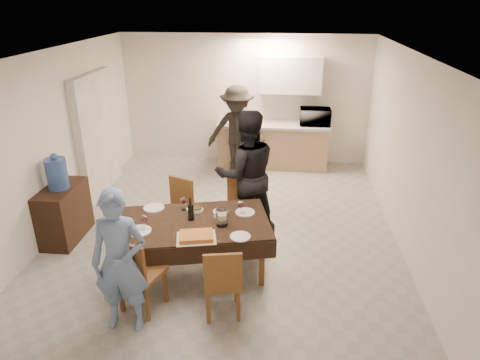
{
  "coord_description": "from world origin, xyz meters",
  "views": [
    {
      "loc": [
        0.79,
        -5.63,
        3.29
      ],
      "look_at": [
        0.24,
        -0.3,
        0.95
      ],
      "focal_mm": 32.0,
      "sensor_mm": 36.0,
      "label": 1
    }
  ],
  "objects_px": {
    "microwave": "(315,117)",
    "person_near": "(120,262)",
    "dining_table": "(195,224)",
    "console": "(64,213)",
    "person_far": "(246,174)",
    "wine_bottle": "(191,209)",
    "water_jug": "(57,174)",
    "water_pitcher": "(222,217)",
    "person_kitchen": "(237,131)",
    "savoury_tart": "(196,236)"
  },
  "relations": [
    {
      "from": "savoury_tart",
      "to": "person_far",
      "type": "relative_size",
      "value": 0.24
    },
    {
      "from": "console",
      "to": "person_kitchen",
      "type": "distance_m",
      "value": 3.53
    },
    {
      "from": "dining_table",
      "to": "savoury_tart",
      "type": "height_order",
      "value": "savoury_tart"
    },
    {
      "from": "water_jug",
      "to": "savoury_tart",
      "type": "relative_size",
      "value": 0.96
    },
    {
      "from": "dining_table",
      "to": "water_jug",
      "type": "relative_size",
      "value": 4.73
    },
    {
      "from": "person_near",
      "to": "person_kitchen",
      "type": "bearing_deg",
      "value": 78.31
    },
    {
      "from": "dining_table",
      "to": "person_far",
      "type": "height_order",
      "value": "person_far"
    },
    {
      "from": "water_jug",
      "to": "wine_bottle",
      "type": "distance_m",
      "value": 2.07
    },
    {
      "from": "dining_table",
      "to": "person_near",
      "type": "distance_m",
      "value": 1.19
    },
    {
      "from": "person_near",
      "to": "water_jug",
      "type": "bearing_deg",
      "value": 129.54
    },
    {
      "from": "console",
      "to": "microwave",
      "type": "xyz_separation_m",
      "value": [
        3.7,
        3.18,
        0.67
      ]
    },
    {
      "from": "savoury_tart",
      "to": "person_far",
      "type": "xyz_separation_m",
      "value": [
        0.45,
        1.43,
        0.19
      ]
    },
    {
      "from": "wine_bottle",
      "to": "person_kitchen",
      "type": "bearing_deg",
      "value": 86.25
    },
    {
      "from": "dining_table",
      "to": "water_jug",
      "type": "distance_m",
      "value": 2.15
    },
    {
      "from": "microwave",
      "to": "person_near",
      "type": "bearing_deg",
      "value": 65.36
    },
    {
      "from": "person_near",
      "to": "person_far",
      "type": "bearing_deg",
      "value": 59.94
    },
    {
      "from": "microwave",
      "to": "person_far",
      "type": "distance_m",
      "value": 2.95
    },
    {
      "from": "wine_bottle",
      "to": "person_far",
      "type": "bearing_deg",
      "value": 59.04
    },
    {
      "from": "dining_table",
      "to": "microwave",
      "type": "xyz_separation_m",
      "value": [
        1.66,
        3.78,
        0.39
      ]
    },
    {
      "from": "console",
      "to": "water_jug",
      "type": "distance_m",
      "value": 0.62
    },
    {
      "from": "person_near",
      "to": "microwave",
      "type": "bearing_deg",
      "value": 62.94
    },
    {
      "from": "dining_table",
      "to": "person_kitchen",
      "type": "bearing_deg",
      "value": 73.64
    },
    {
      "from": "water_pitcher",
      "to": "person_far",
      "type": "distance_m",
      "value": 1.12
    },
    {
      "from": "water_pitcher",
      "to": "savoury_tart",
      "type": "relative_size",
      "value": 0.48
    },
    {
      "from": "water_pitcher",
      "to": "console",
      "type": "bearing_deg",
      "value": 164.71
    },
    {
      "from": "microwave",
      "to": "person_kitchen",
      "type": "height_order",
      "value": "person_kitchen"
    },
    {
      "from": "microwave",
      "to": "person_near",
      "type": "distance_m",
      "value": 5.32
    },
    {
      "from": "person_kitchen",
      "to": "dining_table",
      "type": "bearing_deg",
      "value": -92.83
    },
    {
      "from": "wine_bottle",
      "to": "microwave",
      "type": "xyz_separation_m",
      "value": [
        1.71,
        3.73,
        0.21
      ]
    },
    {
      "from": "water_jug",
      "to": "person_near",
      "type": "height_order",
      "value": "person_near"
    },
    {
      "from": "console",
      "to": "wine_bottle",
      "type": "xyz_separation_m",
      "value": [
        1.99,
        -0.55,
        0.46
      ]
    },
    {
      "from": "console",
      "to": "water_pitcher",
      "type": "xyz_separation_m",
      "value": [
        2.39,
        -0.65,
        0.42
      ]
    },
    {
      "from": "savoury_tart",
      "to": "person_kitchen",
      "type": "relative_size",
      "value": 0.26
    },
    {
      "from": "dining_table",
      "to": "person_near",
      "type": "bearing_deg",
      "value": -131.17
    },
    {
      "from": "microwave",
      "to": "console",
      "type": "bearing_deg",
      "value": 40.64
    },
    {
      "from": "dining_table",
      "to": "wine_bottle",
      "type": "xyz_separation_m",
      "value": [
        -0.05,
        0.05,
        0.18
      ]
    },
    {
      "from": "water_pitcher",
      "to": "microwave",
      "type": "relative_size",
      "value": 0.36
    },
    {
      "from": "wine_bottle",
      "to": "person_near",
      "type": "relative_size",
      "value": 0.19
    },
    {
      "from": "water_jug",
      "to": "microwave",
      "type": "height_order",
      "value": "microwave"
    },
    {
      "from": "water_jug",
      "to": "microwave",
      "type": "bearing_deg",
      "value": 40.64
    },
    {
      "from": "water_jug",
      "to": "water_pitcher",
      "type": "distance_m",
      "value": 2.48
    },
    {
      "from": "microwave",
      "to": "person_near",
      "type": "height_order",
      "value": "person_near"
    },
    {
      "from": "dining_table",
      "to": "water_pitcher",
      "type": "xyz_separation_m",
      "value": [
        0.35,
        -0.05,
        0.14
      ]
    },
    {
      "from": "water_jug",
      "to": "person_kitchen",
      "type": "bearing_deg",
      "value": 51.1
    },
    {
      "from": "console",
      "to": "microwave",
      "type": "distance_m",
      "value": 4.92
    },
    {
      "from": "water_jug",
      "to": "person_near",
      "type": "bearing_deg",
      "value": -48.04
    },
    {
      "from": "wine_bottle",
      "to": "water_pitcher",
      "type": "relative_size",
      "value": 1.39
    },
    {
      "from": "microwave",
      "to": "person_far",
      "type": "height_order",
      "value": "person_far"
    },
    {
      "from": "console",
      "to": "wine_bottle",
      "type": "height_order",
      "value": "wine_bottle"
    },
    {
      "from": "person_near",
      "to": "person_far",
      "type": "distance_m",
      "value": 2.37
    }
  ]
}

